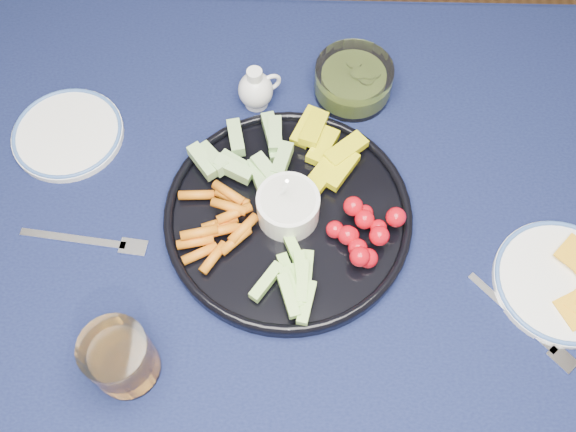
{
  "coord_description": "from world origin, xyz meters",
  "views": [
    {
      "loc": [
        0.12,
        -0.34,
        1.58
      ],
      "look_at": [
        0.11,
        0.09,
        0.76
      ],
      "focal_mm": 40.0,
      "sensor_mm": 36.0,
      "label": 1
    }
  ],
  "objects_px": {
    "pickle_bowl": "(353,82)",
    "juice_tumbler": "(122,360)",
    "creamer_pitcher": "(256,90)",
    "cheese_plate": "(562,281)",
    "dining_table": "(218,296)",
    "crudite_platter": "(287,212)",
    "side_plate_extra": "(68,134)"
  },
  "relations": [
    {
      "from": "creamer_pitcher",
      "to": "pickle_bowl",
      "type": "height_order",
      "value": "creamer_pitcher"
    },
    {
      "from": "crudite_platter",
      "to": "pickle_bowl",
      "type": "height_order",
      "value": "crudite_platter"
    },
    {
      "from": "dining_table",
      "to": "pickle_bowl",
      "type": "distance_m",
      "value": 0.4
    },
    {
      "from": "pickle_bowl",
      "to": "juice_tumbler",
      "type": "height_order",
      "value": "juice_tumbler"
    },
    {
      "from": "cheese_plate",
      "to": "side_plate_extra",
      "type": "height_order",
      "value": "cheese_plate"
    },
    {
      "from": "pickle_bowl",
      "to": "juice_tumbler",
      "type": "xyz_separation_m",
      "value": [
        -0.3,
        -0.46,
        0.02
      ]
    },
    {
      "from": "dining_table",
      "to": "creamer_pitcher",
      "type": "xyz_separation_m",
      "value": [
        0.05,
        0.3,
        0.12
      ]
    },
    {
      "from": "pickle_bowl",
      "to": "side_plate_extra",
      "type": "xyz_separation_m",
      "value": [
        -0.45,
        -0.1,
        -0.02
      ]
    },
    {
      "from": "pickle_bowl",
      "to": "side_plate_extra",
      "type": "distance_m",
      "value": 0.46
    },
    {
      "from": "crudite_platter",
      "to": "juice_tumbler",
      "type": "height_order",
      "value": "crudite_platter"
    },
    {
      "from": "cheese_plate",
      "to": "dining_table",
      "type": "bearing_deg",
      "value": 179.75
    },
    {
      "from": "dining_table",
      "to": "juice_tumbler",
      "type": "distance_m",
      "value": 0.21
    },
    {
      "from": "pickle_bowl",
      "to": "cheese_plate",
      "type": "relative_size",
      "value": 0.66
    },
    {
      "from": "pickle_bowl",
      "to": "cheese_plate",
      "type": "height_order",
      "value": "pickle_bowl"
    },
    {
      "from": "cheese_plate",
      "to": "side_plate_extra",
      "type": "xyz_separation_m",
      "value": [
        -0.73,
        0.23,
        -0.0
      ]
    },
    {
      "from": "juice_tumbler",
      "to": "side_plate_extra",
      "type": "xyz_separation_m",
      "value": [
        -0.15,
        0.36,
        -0.04
      ]
    },
    {
      "from": "cheese_plate",
      "to": "juice_tumbler",
      "type": "bearing_deg",
      "value": -167.2
    },
    {
      "from": "cheese_plate",
      "to": "creamer_pitcher",
      "type": "bearing_deg",
      "value": 145.18
    },
    {
      "from": "creamer_pitcher",
      "to": "cheese_plate",
      "type": "bearing_deg",
      "value": -34.82
    },
    {
      "from": "pickle_bowl",
      "to": "juice_tumbler",
      "type": "distance_m",
      "value": 0.55
    },
    {
      "from": "juice_tumbler",
      "to": "dining_table",
      "type": "bearing_deg",
      "value": 54.05
    },
    {
      "from": "pickle_bowl",
      "to": "side_plate_extra",
      "type": "bearing_deg",
      "value": -167.61
    },
    {
      "from": "dining_table",
      "to": "cheese_plate",
      "type": "height_order",
      "value": "cheese_plate"
    },
    {
      "from": "crudite_platter",
      "to": "side_plate_extra",
      "type": "height_order",
      "value": "crudite_platter"
    },
    {
      "from": "creamer_pitcher",
      "to": "pickle_bowl",
      "type": "bearing_deg",
      "value": 9.39
    },
    {
      "from": "side_plate_extra",
      "to": "creamer_pitcher",
      "type": "bearing_deg",
      "value": 13.95
    },
    {
      "from": "crudite_platter",
      "to": "pickle_bowl",
      "type": "distance_m",
      "value": 0.26
    },
    {
      "from": "crudite_platter",
      "to": "side_plate_extra",
      "type": "xyz_separation_m",
      "value": [
        -0.35,
        0.14,
        -0.01
      ]
    },
    {
      "from": "creamer_pitcher",
      "to": "dining_table",
      "type": "bearing_deg",
      "value": -99.33
    },
    {
      "from": "creamer_pitcher",
      "to": "pickle_bowl",
      "type": "distance_m",
      "value": 0.16
    },
    {
      "from": "pickle_bowl",
      "to": "cheese_plate",
      "type": "bearing_deg",
      "value": -49.35
    },
    {
      "from": "cheese_plate",
      "to": "juice_tumbler",
      "type": "xyz_separation_m",
      "value": [
        -0.59,
        -0.13,
        0.03
      ]
    }
  ]
}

